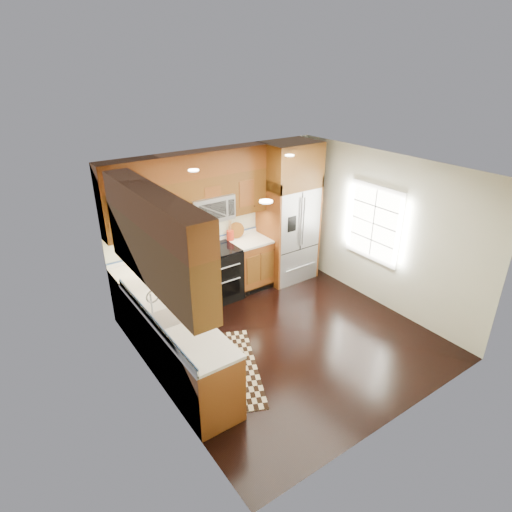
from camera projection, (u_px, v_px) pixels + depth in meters
ground at (286, 338)px, 6.57m from camera, size 4.00×4.00×0.00m
wall_back at (218, 221)px, 7.50m from camera, size 4.00×0.02×2.60m
wall_left at (155, 305)px, 4.98m from camera, size 0.02×4.00×2.60m
wall_right at (383, 232)px, 7.05m from camera, size 0.02×4.00×2.60m
window at (374, 223)px, 7.15m from camera, size 0.04×1.10×1.30m
base_cabinets at (186, 312)px, 6.41m from camera, size 2.85×3.00×0.90m
countertop at (188, 279)px, 6.37m from camera, size 2.86×3.01×0.04m
upper_cabinets at (177, 208)px, 5.92m from camera, size 2.85×3.00×1.15m
range at (217, 274)px, 7.48m from camera, size 0.76×0.67×0.95m
microwave at (210, 208)px, 7.07m from camera, size 0.76×0.40×0.42m
refrigerator at (288, 213)px, 7.90m from camera, size 0.98×0.75×2.60m
sink_faucet at (170, 312)px, 5.42m from camera, size 0.54×0.44×0.37m
rug at (221, 369)px, 5.91m from camera, size 1.60×1.95×0.01m
knife_block at (187, 247)px, 7.14m from camera, size 0.10×0.13×0.25m
utensil_crock at (230, 233)px, 7.62m from camera, size 0.14×0.14×0.37m
cutting_board at (237, 237)px, 7.76m from camera, size 0.35×0.35×0.02m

